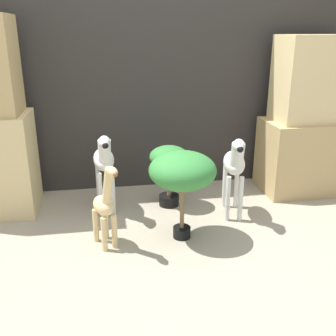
% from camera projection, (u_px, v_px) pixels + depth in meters
% --- Properties ---
extents(ground_plane, '(14.00, 14.00, 0.00)m').
position_uv_depth(ground_plane, '(176.00, 258.00, 2.53)').
color(ground_plane, '#9E937F').
extents(wall_back, '(6.40, 0.08, 2.20)m').
position_uv_depth(wall_back, '(148.00, 65.00, 3.40)').
color(wall_back, '#2D2B28').
rests_on(wall_back, ground_plane).
extents(rock_pillar_right, '(0.80, 0.50, 1.35)m').
position_uv_depth(rock_pillar_right, '(311.00, 124.00, 3.43)').
color(rock_pillar_right, tan).
rests_on(rock_pillar_right, ground_plane).
extents(zebra_right, '(0.23, 0.48, 0.67)m').
position_uv_depth(zebra_right, '(235.00, 164.00, 2.97)').
color(zebra_right, silver).
rests_on(zebra_right, ground_plane).
extents(zebra_left, '(0.18, 0.47, 0.67)m').
position_uv_depth(zebra_left, '(104.00, 161.00, 3.05)').
color(zebra_left, silver).
rests_on(zebra_left, ground_plane).
extents(giraffe_figurine, '(0.21, 0.34, 0.61)m').
position_uv_depth(giraffe_figurine, '(105.00, 206.00, 2.58)').
color(giraffe_figurine, '#E0C184').
rests_on(giraffe_figurine, ground_plane).
extents(potted_palm_front, '(0.46, 0.46, 0.63)m').
position_uv_depth(potted_palm_front, '(183.00, 172.00, 2.62)').
color(potted_palm_front, black).
rests_on(potted_palm_front, ground_plane).
extents(potted_palm_back, '(0.32, 0.32, 0.51)m').
position_uv_depth(potted_palm_back, '(169.00, 162.00, 3.17)').
color(potted_palm_back, black).
rests_on(potted_palm_back, ground_plane).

